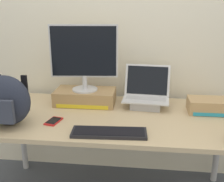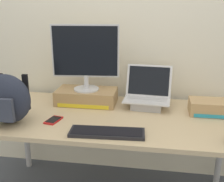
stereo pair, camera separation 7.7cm
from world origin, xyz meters
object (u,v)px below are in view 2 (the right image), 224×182
object	(u,v)px
desktop_monitor	(85,56)
messenger_backpack	(6,99)
cell_phone	(53,120)
plush_toy	(3,102)
toner_box_yellow	(87,96)
external_keyboard	(107,132)
open_laptop	(147,99)
toner_box_cyan	(212,107)

from	to	relation	value
desktop_monitor	messenger_backpack	bearing A→B (deg)	-139.43
cell_phone	plush_toy	bearing A→B (deg)	173.90
toner_box_yellow	cell_phone	xyz separation A→B (m)	(-0.14, -0.37, -0.05)
external_keyboard	plush_toy	bearing A→B (deg)	157.97
cell_phone	plush_toy	distance (m)	0.47
desktop_monitor	open_laptop	bearing A→B (deg)	-5.94
toner_box_yellow	external_keyboard	xyz separation A→B (m)	(0.25, -0.50, -0.04)
external_keyboard	plush_toy	distance (m)	0.88
open_laptop	cell_phone	xyz separation A→B (m)	(-0.61, -0.36, -0.06)
plush_toy	toner_box_cyan	distance (m)	1.52
toner_box_yellow	messenger_backpack	bearing A→B (deg)	-133.80
open_laptop	toner_box_yellow	bearing A→B (deg)	-176.31
desktop_monitor	toner_box_yellow	bearing A→B (deg)	92.03
toner_box_yellow	desktop_monitor	world-z (taller)	desktop_monitor
cell_phone	messenger_backpack	bearing A→B (deg)	-153.50
toner_box_yellow	external_keyboard	world-z (taller)	toner_box_yellow
external_keyboard	cell_phone	distance (m)	0.41
external_keyboard	toner_box_cyan	bearing A→B (deg)	28.73
external_keyboard	messenger_backpack	xyz separation A→B (m)	(-0.67, 0.07, 0.15)
external_keyboard	toner_box_cyan	world-z (taller)	toner_box_cyan
desktop_monitor	open_laptop	world-z (taller)	desktop_monitor
toner_box_yellow	desktop_monitor	xyz separation A→B (m)	(0.00, -0.00, 0.32)
cell_phone	plush_toy	xyz separation A→B (m)	(-0.44, 0.15, 0.05)
toner_box_cyan	cell_phone	bearing A→B (deg)	-164.90
cell_phone	plush_toy	world-z (taller)	plush_toy
desktop_monitor	cell_phone	world-z (taller)	desktop_monitor
messenger_backpack	plush_toy	xyz separation A→B (m)	(-0.16, 0.22, -0.11)
toner_box_yellow	open_laptop	bearing A→B (deg)	-0.54
external_keyboard	messenger_backpack	world-z (taller)	messenger_backpack
external_keyboard	desktop_monitor	bearing A→B (deg)	113.14
toner_box_cyan	external_keyboard	bearing A→B (deg)	-148.09
desktop_monitor	external_keyboard	size ratio (longest dim) A/B	1.09
desktop_monitor	plush_toy	bearing A→B (deg)	-164.74
open_laptop	cell_phone	distance (m)	0.71
cell_phone	desktop_monitor	bearing A→B (deg)	81.36
desktop_monitor	toner_box_cyan	xyz separation A→B (m)	(0.93, -0.08, -0.33)
open_laptop	messenger_backpack	size ratio (longest dim) A/B	1.08
open_laptop	external_keyboard	size ratio (longest dim) A/B	0.78
external_keyboard	cell_phone	size ratio (longest dim) A/B	3.18
plush_toy	open_laptop	bearing A→B (deg)	11.66
external_keyboard	messenger_backpack	bearing A→B (deg)	171.22
cell_phone	plush_toy	size ratio (longest dim) A/B	1.28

